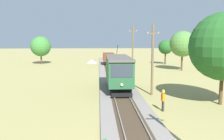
% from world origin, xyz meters
% --- Properties ---
extents(red_tram, '(2.60, 8.54, 4.79)m').
position_xyz_m(red_tram, '(0.00, 16.92, 2.19)').
color(red_tram, '#235633').
rests_on(red_tram, rail_right).
extents(freight_car, '(2.40, 5.20, 2.31)m').
position_xyz_m(freight_car, '(0.00, 42.18, 1.56)').
color(freight_car, brown).
rests_on(freight_car, rail_right).
extents(utility_pole_near_tram, '(1.40, 0.30, 7.19)m').
position_xyz_m(utility_pole_near_tram, '(3.31, 14.63, 3.69)').
color(utility_pole_near_tram, brown).
rests_on(utility_pole_near_tram, ground).
extents(utility_pole_mid, '(1.40, 0.25, 7.92)m').
position_xyz_m(utility_pole_mid, '(3.31, 28.48, 4.06)').
color(utility_pole_mid, brown).
rests_on(utility_pole_mid, ground).
extents(gravel_pile, '(2.81, 2.81, 0.93)m').
position_xyz_m(gravel_pile, '(-3.86, 46.28, 0.46)').
color(gravel_pile, '#9E998E').
rests_on(gravel_pile, ground).
extents(track_worker, '(0.27, 0.40, 1.78)m').
position_xyz_m(track_worker, '(2.97, 9.20, 0.98)').
color(track_worker, '#38332D').
rests_on(track_worker, ground).
extents(tree_left_near, '(4.65, 4.65, 7.18)m').
position_xyz_m(tree_left_near, '(13.00, 32.59, 4.84)').
color(tree_left_near, '#4C3823').
rests_on(tree_left_near, ground).
extents(tree_right_near, '(4.54, 4.54, 6.33)m').
position_xyz_m(tree_right_near, '(-15.28, 44.76, 4.06)').
color(tree_right_near, '#4C3823').
rests_on(tree_right_near, ground).
extents(tree_left_far, '(5.93, 5.93, 8.11)m').
position_xyz_m(tree_left_far, '(8.61, 10.79, 5.14)').
color(tree_left_far, '#4C3823').
rests_on(tree_left_far, ground).
extents(tree_right_far, '(3.21, 3.21, 5.51)m').
position_xyz_m(tree_right_far, '(12.89, 42.80, 3.89)').
color(tree_right_far, '#4C3823').
rests_on(tree_right_far, ground).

